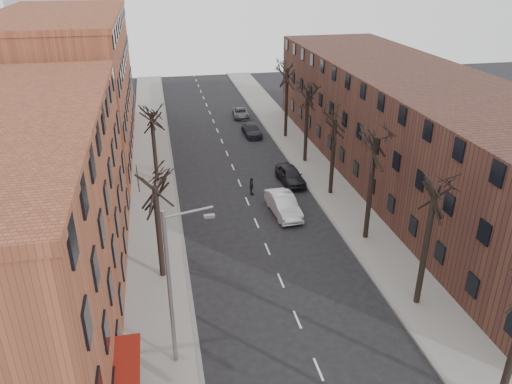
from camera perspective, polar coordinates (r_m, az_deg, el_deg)
sidewalk_left at (r=49.32m, az=-11.70°, el=1.74°), size 4.00×90.00×0.15m
sidewalk_right at (r=51.56m, az=6.34°, el=3.18°), size 4.00×90.00×0.15m
building_left_far at (r=56.48m, az=-20.74°, el=11.07°), size 12.00×28.00×14.00m
building_right at (r=48.66m, az=17.49°, el=6.97°), size 12.00×50.00×10.00m
tree_right_b at (r=33.02m, az=17.82°, el=-12.02°), size 5.20×5.20×10.80m
tree_right_c at (r=38.89m, az=12.35°, el=-5.20°), size 5.20×5.20×11.60m
tree_right_d at (r=45.42m, az=8.47°, el=-0.22°), size 5.20×5.20×10.00m
tree_right_e at (r=52.35m, az=5.59°, el=3.48°), size 5.20×5.20×10.80m
tree_right_f at (r=59.56m, az=3.38°, el=6.30°), size 5.20×5.20×11.60m
tree_left_a at (r=34.36m, az=-10.55°, el=-9.49°), size 5.20×5.20×9.50m
tree_left_b at (r=48.42m, az=-11.20°, el=1.23°), size 5.20×5.20×9.50m
streetlight at (r=24.93m, az=-9.50°, el=-10.25°), size 2.45×0.22×9.03m
silver_sedan at (r=41.16m, az=3.15°, el=-1.47°), size 2.20×5.28×1.70m
parked_car_near at (r=46.91m, az=3.95°, el=1.95°), size 2.27×4.86×1.61m
parked_car_mid at (r=59.84m, az=-0.50°, el=7.11°), size 2.00×4.66×1.34m
parked_car_far at (r=67.03m, az=-1.76°, el=9.04°), size 2.25×4.35×1.17m
pedestrian_crossing at (r=44.44m, az=-0.52°, el=0.64°), size 0.46×0.98×1.63m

